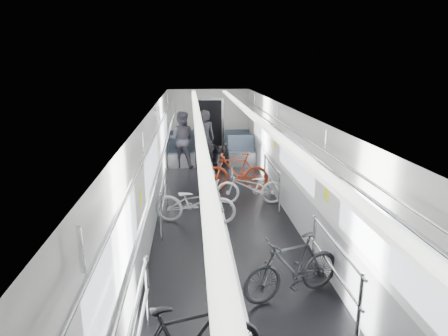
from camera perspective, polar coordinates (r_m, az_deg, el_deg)
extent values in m
cube|color=black|center=(8.62, 0.09, -8.07)|extent=(3.00, 14.00, 0.01)
cube|color=white|center=(8.00, 0.10, 7.96)|extent=(3.00, 14.00, 0.02)
cube|color=silver|center=(8.24, -10.35, -0.59)|extent=(0.02, 14.00, 2.40)
cube|color=silver|center=(8.48, 10.24, -0.13)|extent=(0.02, 14.00, 2.40)
cube|color=silver|center=(15.08, -2.20, 6.64)|extent=(3.00, 0.02, 2.40)
cube|color=white|center=(8.62, 0.09, -8.04)|extent=(0.08, 13.80, 0.01)
cube|color=gray|center=(8.47, -9.91, -5.48)|extent=(0.01, 13.90, 0.90)
cube|color=gray|center=(8.70, 9.82, -4.92)|extent=(0.01, 13.90, 0.90)
cube|color=white|center=(8.19, -10.21, 0.76)|extent=(0.01, 10.80, 0.75)
cube|color=white|center=(8.43, 10.11, 1.17)|extent=(0.01, 10.80, 0.75)
cube|color=white|center=(7.97, -3.87, 7.47)|extent=(0.14, 13.40, 0.05)
cube|color=white|center=(8.07, 4.03, 7.56)|extent=(0.14, 13.40, 0.05)
cube|color=black|center=(15.05, -2.18, 5.85)|extent=(0.95, 0.10, 2.00)
imported|color=#AAAAAF|center=(8.59, -4.11, -4.91)|extent=(1.83, 0.93, 0.92)
imported|color=black|center=(6.07, 9.75, -13.69)|extent=(1.68, 0.96, 0.97)
imported|color=silver|center=(9.73, 3.76, -2.68)|extent=(1.69, 0.69, 0.87)
imported|color=maroon|center=(10.68, 1.74, -0.54)|extent=(1.77, 0.62, 1.05)
imported|color=black|center=(13.08, -0.49, 1.95)|extent=(0.83, 1.73, 0.87)
imported|color=black|center=(12.94, -2.83, 4.13)|extent=(0.76, 0.56, 1.90)
imported|color=#2B2A32|center=(13.09, -6.06, 4.06)|extent=(1.02, 0.87, 1.84)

